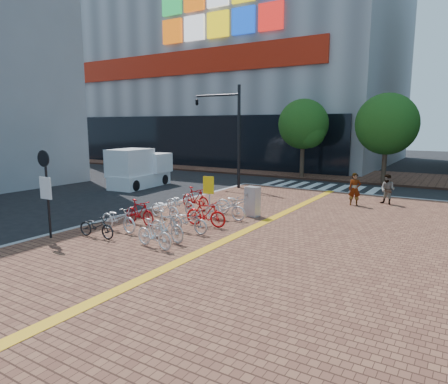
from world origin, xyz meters
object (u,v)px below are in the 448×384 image
Objects in this scene: bike_7 at (167,226)px; bike_11 at (237,203)px; bike_4 at (181,203)px; pedestrian_b at (388,189)px; bike_8 at (188,221)px; utility_box at (252,201)px; traffic_light_pole at (219,118)px; notice_sign at (46,183)px; bike_9 at (206,214)px; yellow_sign at (209,189)px; bike_2 at (139,212)px; bike_10 at (225,208)px; bike_1 at (118,219)px; bike_0 at (97,226)px; bike_5 at (195,198)px; bike_3 at (165,208)px; bike_6 at (154,234)px; box_truck at (139,169)px; pedestrian_a at (355,189)px.

bike_11 is (0.04, 4.80, 0.00)m from bike_7.
bike_4 is 10.50m from pedestrian_b.
bike_8 is (-0.02, 1.27, -0.06)m from bike_7.
utility_box is (3.04, 1.23, 0.17)m from bike_4.
traffic_light_pole reaches higher than utility_box.
bike_9 is at bearing 48.60° from notice_sign.
utility_box is 0.42× the size of notice_sign.
yellow_sign is at bearing -60.43° from traffic_light_pole.
bike_7 reaches higher than bike_2.
notice_sign is 13.95m from traffic_light_pole.
pedestrian_b is (5.32, 8.56, 0.24)m from bike_9.
bike_10 is at bearing -107.59° from pedestrian_b.
traffic_light_pole is at bearing 29.91° from bike_11.
pedestrian_b is (7.73, 10.91, 0.27)m from bike_1.
bike_5 is (0.20, 5.78, 0.12)m from bike_0.
pedestrian_b is (7.56, 6.15, 0.23)m from bike_5.
yellow_sign reaches higher than bike_10.
bike_2 is 3.22m from yellow_sign.
bike_9 reaches higher than bike_4.
bike_0 is at bearing -173.86° from bike_3.
pedestrian_b is 15.83m from notice_sign.
bike_10 is 8.89m from pedestrian_b.
bike_7 reaches higher than bike_3.
bike_9 is (0.04, 1.11, 0.06)m from bike_8.
bike_4 is 2.68m from bike_9.
bike_7 is 1.00× the size of bike_9.
bike_5 is 0.57× the size of notice_sign.
bike_1 reaches higher than bike_3.
bike_9 is (2.44, 1.17, 0.01)m from bike_2.
bike_11 is (0.02, 2.42, 0.01)m from bike_9.
bike_1 is 1.17× the size of bike_6.
notice_sign is (-1.36, -3.14, 1.47)m from bike_2.
bike_10 is 0.29× the size of traffic_light_pole.
traffic_light_pole is at bearing 29.80° from bike_6.
bike_6 is at bearing -121.69° from bike_2.
bike_2 reaches higher than bike_0.
bike_1 is 5.86m from utility_box.
bike_0 is 0.35× the size of box_truck.
bike_3 is 0.27× the size of traffic_light_pole.
bike_5 is at bearing 6.74° from bike_4.
bike_1 is at bearing 128.11° from bike_9.
pedestrian_a is (3.96, 7.43, 0.29)m from bike_9.
yellow_sign reaches higher than bike_2.
bike_1 is 3.37m from bike_9.
bike_11 is at bearing -26.89° from bike_0.
bike_7 is at bearing -71.39° from bike_0.
yellow_sign is at bearing -21.50° from bike_0.
bike_4 is 0.93× the size of bike_11.
bike_6 is 0.92× the size of bike_7.
notice_sign is at bearing -83.77° from traffic_light_pole.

